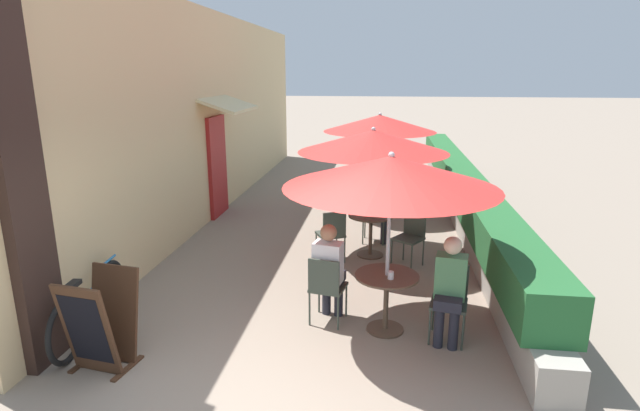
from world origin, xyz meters
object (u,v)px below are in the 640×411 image
(menu_board, at_px, (102,322))
(patio_table_near, at_px, (386,291))
(patio_table_mid, at_px, (371,227))
(coffee_cup_far, at_px, (375,176))
(cafe_chair_mid_right, at_px, (332,232))
(cafe_chair_far_right, at_px, (386,181))
(patio_table_far, at_px, (378,188))
(patio_umbrella_far, at_px, (380,123))
(seated_patron_near_left, at_px, (329,268))
(cafe_chair_far_left, at_px, (369,195))
(patio_umbrella_mid, at_px, (373,141))
(cafe_chair_near_right, at_px, (450,296))
(seated_patron_near_right, at_px, (450,286))
(bicycle_leaning, at_px, (90,307))
(cafe_chair_mid_back, at_px, (411,234))
(patio_umbrella_near, at_px, (391,172))
(coffee_cup_near, at_px, (391,275))
(seated_patron_mid_left, at_px, (377,205))
(cafe_chair_mid_left, at_px, (370,214))
(cafe_chair_near_left, at_px, (326,285))

(menu_board, bearing_deg, patio_table_near, 30.14)
(patio_table_mid, xyz_separation_m, coffee_cup_far, (-0.00, 2.92, 0.25))
(cafe_chair_mid_right, xyz_separation_m, cafe_chair_far_right, (0.84, 3.94, 0.00))
(patio_table_far, bearing_deg, patio_table_mid, -91.23)
(patio_table_far, height_order, patio_umbrella_far, patio_umbrella_far)
(seated_patron_near_left, relative_size, cafe_chair_far_left, 1.44)
(patio_table_far, bearing_deg, cafe_chair_far_left, -104.22)
(patio_table_near, height_order, patio_umbrella_mid, patio_umbrella_mid)
(cafe_chair_near_right, height_order, patio_table_mid, cafe_chair_near_right)
(patio_table_near, height_order, seated_patron_near_right, seated_patron_near_right)
(patio_table_mid, bearing_deg, patio_umbrella_far, 88.77)
(seated_patron_near_right, relative_size, patio_umbrella_mid, 0.52)
(patio_table_far, distance_m, bicycle_leaning, 6.72)
(cafe_chair_mid_back, distance_m, coffee_cup_far, 3.31)
(cafe_chair_far_left, bearing_deg, cafe_chair_mid_right, -170.54)
(patio_umbrella_near, xyz_separation_m, cafe_chair_near_right, (0.72, -0.06, -1.41))
(cafe_chair_mid_right, height_order, cafe_chair_mid_back, same)
(patio_table_near, xyz_separation_m, seated_patron_near_left, (-0.69, 0.17, 0.18))
(cafe_chair_near_right, xyz_separation_m, patio_umbrella_far, (-0.92, 5.40, 1.41))
(patio_table_near, distance_m, coffee_cup_near, 0.27)
(cafe_chair_far_left, bearing_deg, patio_umbrella_mid, -156.60)
(seated_patron_mid_left, distance_m, cafe_chair_far_right, 2.84)
(cafe_chair_near_right, bearing_deg, seated_patron_near_right, 90.00)
(patio_umbrella_far, relative_size, menu_board, 2.36)
(seated_patron_near_right, bearing_deg, patio_table_mid, -59.13)
(bicycle_leaning, bearing_deg, cafe_chair_near_right, 1.79)
(patio_umbrella_near, xyz_separation_m, cafe_chair_far_right, (-0.03, 6.04, -1.41))
(cafe_chair_near_right, relative_size, coffee_cup_near, 9.67)
(patio_umbrella_near, relative_size, menu_board, 2.36)
(cafe_chair_far_right, bearing_deg, coffee_cup_far, -0.42)
(cafe_chair_mid_left, bearing_deg, cafe_chair_near_left, -4.30)
(patio_umbrella_mid, xyz_separation_m, menu_board, (-2.64, -3.62, -1.42))
(patio_table_mid, distance_m, bicycle_leaning, 4.38)
(patio_table_far, bearing_deg, cafe_chair_near_left, -95.56)
(cafe_chair_near_left, xyz_separation_m, cafe_chair_mid_right, (-0.15, 2.04, 0.00))
(cafe_chair_mid_right, height_order, patio_table_far, cafe_chair_mid_right)
(coffee_cup_near, bearing_deg, cafe_chair_far_right, 90.61)
(cafe_chair_near_left, bearing_deg, cafe_chair_far_left, 96.88)
(cafe_chair_mid_right, bearing_deg, coffee_cup_far, 52.91)
(patio_table_near, bearing_deg, patio_table_far, 92.17)
(patio_table_near, distance_m, patio_table_mid, 2.51)
(cafe_chair_near_left, bearing_deg, patio_table_far, 95.53)
(patio_umbrella_near, bearing_deg, menu_board, -158.66)
(cafe_chair_far_left, bearing_deg, seated_patron_mid_left, -152.11)
(cafe_chair_mid_right, distance_m, cafe_chair_far_left, 2.59)
(cafe_chair_near_right, distance_m, seated_patron_near_right, 0.20)
(cafe_chair_mid_right, distance_m, bicycle_leaning, 3.68)
(cafe_chair_mid_right, bearing_deg, cafe_chair_near_right, -80.57)
(coffee_cup_near, height_order, patio_umbrella_mid, patio_umbrella_mid)
(patio_table_mid, bearing_deg, seated_patron_mid_left, 83.92)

